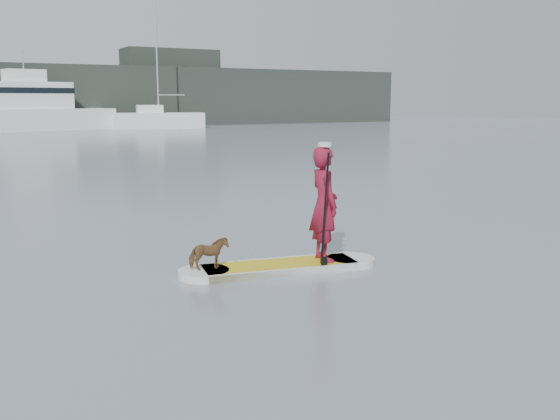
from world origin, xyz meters
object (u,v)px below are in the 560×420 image
sailboat_e (158,119)px  motor_yacht_a (40,108)px  paddleboard (280,267)px  dog (209,254)px  paddler (324,204)px

sailboat_e → motor_yacht_a: size_ratio=1.01×
paddleboard → sailboat_e: 51.30m
dog → sailboat_e: sailboat_e is taller
paddleboard → motor_yacht_a: bearing=97.0°
dog → paddler: bearing=-97.8°
paddleboard → paddler: size_ratio=1.74×
dog → motor_yacht_a: motor_yacht_a is taller
paddler → motor_yacht_a: size_ratio=0.16×
paddler → dog: (-1.89, 0.38, -0.68)m
paddler → sailboat_e: size_ratio=0.15×
paddleboard → motor_yacht_a: motor_yacht_a is taller
paddleboard → dog: dog is taller
dog → motor_yacht_a: (4.95, 50.29, 1.58)m
dog → motor_yacht_a: bearing=-2.2°
paddler → paddleboard: bearing=88.5°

